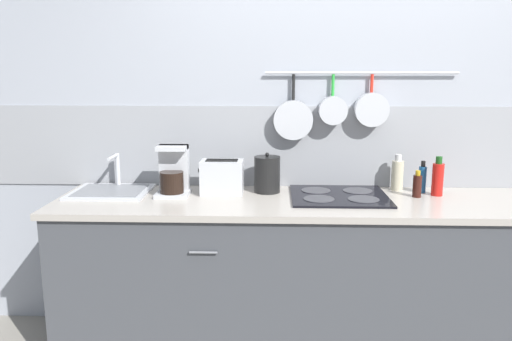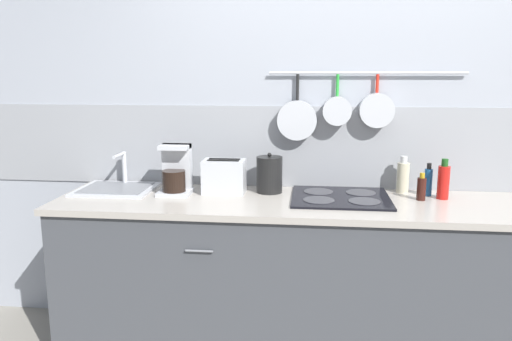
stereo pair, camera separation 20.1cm
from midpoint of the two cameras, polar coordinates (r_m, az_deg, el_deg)
The scene contains 12 objects.
wall_back at distance 3.07m, azimuth 13.66°, elevation 4.89°, with size 7.20×0.16×2.60m.
cabinet_base at distance 2.93m, azimuth 13.81°, elevation -12.49°, with size 3.35×0.64×0.87m.
countertop at distance 2.78m, azimuth 14.24°, elevation -3.93°, with size 3.39×0.66×0.03m.
sink_basin at distance 3.05m, azimuth -13.83°, elevation -1.89°, with size 0.44×0.39×0.21m.
coffee_maker at distance 2.88m, azimuth -7.21°, elevation -0.36°, with size 0.18×0.18×0.29m.
toaster at distance 2.88m, azimuth -1.68°, elevation -0.71°, with size 0.26×0.15×0.20m.
kettle at distance 2.90m, azimuth 3.52°, elevation -0.48°, with size 0.15×0.15×0.23m.
cooktop at distance 2.83m, azimuth 11.64°, elevation -3.04°, with size 0.54×0.49×0.01m.
bottle_sesame_oil at distance 3.04m, azimuth 18.28°, elevation -0.69°, with size 0.07×0.07×0.21m.
bottle_cooking_wine at distance 2.90m, azimuth 20.28°, elevation -1.93°, with size 0.05×0.05×0.15m.
bottle_hot_sauce at distance 3.02m, azimuth 20.90°, elevation -1.18°, with size 0.04×0.04×0.19m.
bottle_olive_oil at distance 2.97m, azimuth 22.47°, elevation -1.17°, with size 0.06×0.06×0.22m.
Camera 2 is at (-0.29, -2.65, 1.60)m, focal length 35.00 mm.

